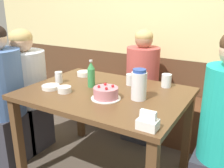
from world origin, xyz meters
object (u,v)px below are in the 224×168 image
bench_seat (145,113)px  person_grey_tee (142,90)px  napkin_holder (148,122)px  bowl_side_dish (51,87)px  bowl_soup_white (84,74)px  glass_water_tall (59,77)px  person_teal_shirt (2,97)px  glass_tumbler_short (166,81)px  water_pitcher (139,85)px  soju_bottle (91,74)px  birthday_cake (106,93)px  glass_shot_small (130,80)px  bowl_rice_small (64,89)px  person_pale_blue_shirt (27,91)px

bench_seat → person_grey_tee: 0.33m
napkin_holder → bowl_side_dish: size_ratio=0.81×
bowl_soup_white → glass_water_tall: glass_water_tall is taller
napkin_holder → person_teal_shirt: bearing=175.4°
napkin_holder → person_teal_shirt: (-1.37, 0.11, -0.17)m
glass_tumbler_short → bowl_side_dish: bearing=-146.7°
water_pitcher → soju_bottle: bearing=173.5°
soju_bottle → glass_tumbler_short: 0.60m
soju_bottle → birthday_cake: bearing=-34.2°
glass_tumbler_short → birthday_cake: bearing=-121.5°
water_pitcher → soju_bottle: size_ratio=0.99×
napkin_holder → bowl_side_dish: 0.93m
bowl_side_dish → glass_shot_small: bearing=39.2°
glass_shot_small → napkin_holder: bearing=-56.3°
glass_tumbler_short → person_teal_shirt: (-1.23, -0.60, -0.18)m
birthday_cake → soju_bottle: bearing=145.8°
soju_bottle → bowl_side_dish: 0.33m
water_pitcher → bowl_soup_white: bearing=158.1°
birthday_cake → bench_seat: bearing=95.1°
glass_tumbler_short → glass_water_tall: bearing=-156.9°
bowl_side_dish → person_teal_shirt: person_teal_shirt is taller
bowl_rice_small → glass_tumbler_short: 0.80m
birthday_cake → person_teal_shirt: person_teal_shirt is taller
water_pitcher → bowl_soup_white: (-0.67, 0.27, -0.08)m
soju_bottle → glass_tumbler_short: size_ratio=2.09×
birthday_cake → person_grey_tee: 0.87m
glass_water_tall → bowl_side_dish: bearing=-71.4°
bowl_rice_small → water_pitcher: bearing=16.4°
soju_bottle → water_pitcher: bearing=-6.5°
bench_seat → bowl_side_dish: size_ratio=17.52×
water_pitcher → bowl_side_dish: (-0.68, -0.15, -0.09)m
glass_water_tall → birthday_cake: bearing=-11.8°
glass_water_tall → person_pale_blue_shirt: person_pale_blue_shirt is taller
bowl_soup_white → glass_tumbler_short: glass_tumbler_short is taller
soju_bottle → bowl_soup_white: 0.33m
bowl_rice_small → glass_water_tall: 0.25m
soju_bottle → person_teal_shirt: size_ratio=0.18×
birthday_cake → glass_tumbler_short: bearing=58.5°
napkin_holder → person_pale_blue_shirt: size_ratio=0.10×
napkin_holder → glass_shot_small: 0.74m
person_teal_shirt → bowl_soup_white: bearing=47.6°
glass_shot_small → person_pale_blue_shirt: bearing=-165.7°
bowl_side_dish → person_pale_blue_shirt: size_ratio=0.12×
bowl_soup_white → glass_shot_small: glass_shot_small is taller
soju_bottle → glass_tumbler_short: bearing=30.3°
bowl_soup_white → person_teal_shirt: bearing=-132.4°
bowl_side_dish → glass_water_tall: (-0.05, 0.15, 0.03)m
glass_tumbler_short → person_pale_blue_shirt: bearing=-164.3°
bowl_soup_white → glass_water_tall: 0.27m
bowl_rice_small → glass_water_tall: (-0.20, 0.16, 0.02)m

